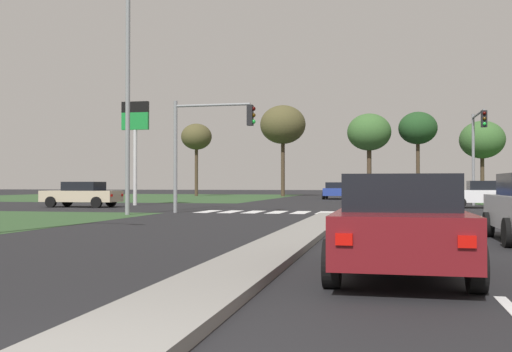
{
  "coord_description": "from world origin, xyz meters",
  "views": [
    {
      "loc": [
        2.17,
        -3.35,
        1.36
      ],
      "look_at": [
        -4.92,
        29.07,
        1.81
      ],
      "focal_mm": 41.81,
      "sensor_mm": 36.0,
      "label": 1
    }
  ],
  "objects_px": {
    "car_maroon_fourth": "(400,223)",
    "treeline_third": "(369,133)",
    "treeline_second": "(283,125)",
    "car_white_third": "(484,194)",
    "car_blue_near": "(335,190)",
    "street_lamp_second": "(129,86)",
    "pedestrian_at_median": "(360,187)",
    "treeline_near": "(196,137)",
    "fuel_price_totem": "(135,129)",
    "treeline_fourth": "(418,129)",
    "treeline_fifth": "(482,140)",
    "traffic_signal_near_left": "(205,136)",
    "traffic_signal_far_right": "(477,141)",
    "car_beige_second": "(82,194)"
  },
  "relations": [
    {
      "from": "traffic_signal_near_left",
      "to": "treeline_third",
      "type": "height_order",
      "value": "treeline_third"
    },
    {
      "from": "car_beige_second",
      "to": "car_white_third",
      "type": "relative_size",
      "value": 1.05
    },
    {
      "from": "car_maroon_fourth",
      "to": "pedestrian_at_median",
      "type": "relative_size",
      "value": 2.74
    },
    {
      "from": "traffic_signal_far_right",
      "to": "car_maroon_fourth",
      "type": "bearing_deg",
      "value": -100.2
    },
    {
      "from": "traffic_signal_far_right",
      "to": "street_lamp_second",
      "type": "distance_m",
      "value": 21.66
    },
    {
      "from": "car_beige_second",
      "to": "traffic_signal_far_right",
      "type": "height_order",
      "value": "traffic_signal_far_right"
    },
    {
      "from": "car_blue_near",
      "to": "pedestrian_at_median",
      "type": "xyz_separation_m",
      "value": [
        2.55,
        -9.16,
        0.37
      ]
    },
    {
      "from": "car_maroon_fourth",
      "to": "traffic_signal_near_left",
      "type": "relative_size",
      "value": 0.86
    },
    {
      "from": "car_blue_near",
      "to": "treeline_second",
      "type": "distance_m",
      "value": 14.38
    },
    {
      "from": "car_maroon_fourth",
      "to": "fuel_price_totem",
      "type": "relative_size",
      "value": 0.69
    },
    {
      "from": "treeline_second",
      "to": "car_blue_near",
      "type": "bearing_deg",
      "value": -58.02
    },
    {
      "from": "car_maroon_fourth",
      "to": "fuel_price_totem",
      "type": "xyz_separation_m",
      "value": [
        -15.85,
        26.19,
        4.08
      ]
    },
    {
      "from": "car_white_third",
      "to": "pedestrian_at_median",
      "type": "xyz_separation_m",
      "value": [
        -7.35,
        9.32,
        0.36
      ]
    },
    {
      "from": "car_maroon_fourth",
      "to": "car_white_third",
      "type": "bearing_deg",
      "value": 78.78
    },
    {
      "from": "car_blue_near",
      "to": "car_maroon_fourth",
      "type": "height_order",
      "value": "car_blue_near"
    },
    {
      "from": "car_maroon_fourth",
      "to": "treeline_near",
      "type": "xyz_separation_m",
      "value": [
        -21.18,
        55.06,
        5.86
      ]
    },
    {
      "from": "car_blue_near",
      "to": "pedestrian_at_median",
      "type": "height_order",
      "value": "pedestrian_at_median"
    },
    {
      "from": "car_maroon_fourth",
      "to": "treeline_second",
      "type": "xyz_separation_m",
      "value": [
        -11.31,
        55.4,
        7.09
      ]
    },
    {
      "from": "treeline_second",
      "to": "car_white_third",
      "type": "bearing_deg",
      "value": -60.4
    },
    {
      "from": "treeline_third",
      "to": "pedestrian_at_median",
      "type": "bearing_deg",
      "value": -90.66
    },
    {
      "from": "fuel_price_totem",
      "to": "traffic_signal_near_left",
      "type": "bearing_deg",
      "value": -49.81
    },
    {
      "from": "pedestrian_at_median",
      "to": "treeline_third",
      "type": "xyz_separation_m",
      "value": [
        0.21,
        18.21,
        5.57
      ]
    },
    {
      "from": "treeline_fourth",
      "to": "treeline_second",
      "type": "bearing_deg",
      "value": 177.65
    },
    {
      "from": "car_maroon_fourth",
      "to": "treeline_third",
      "type": "relative_size",
      "value": 0.52
    },
    {
      "from": "car_maroon_fourth",
      "to": "treeline_second",
      "type": "height_order",
      "value": "treeline_second"
    },
    {
      "from": "car_blue_near",
      "to": "street_lamp_second",
      "type": "bearing_deg",
      "value": 77.52
    },
    {
      "from": "car_blue_near",
      "to": "treeline_third",
      "type": "relative_size",
      "value": 0.51
    },
    {
      "from": "traffic_signal_far_right",
      "to": "treeline_second",
      "type": "relative_size",
      "value": 0.58
    },
    {
      "from": "car_blue_near",
      "to": "traffic_signal_near_left",
      "type": "xyz_separation_m",
      "value": [
        -3.84,
        -27.27,
        2.86
      ]
    },
    {
      "from": "traffic_signal_near_left",
      "to": "treeline_fifth",
      "type": "relative_size",
      "value": 0.66
    },
    {
      "from": "car_beige_second",
      "to": "treeline_second",
      "type": "xyz_separation_m",
      "value": [
        6.36,
        32.66,
        7.09
      ]
    },
    {
      "from": "pedestrian_at_median",
      "to": "treeline_third",
      "type": "distance_m",
      "value": 19.04
    },
    {
      "from": "pedestrian_at_median",
      "to": "car_blue_near",
      "type": "bearing_deg",
      "value": 38.66
    },
    {
      "from": "car_maroon_fourth",
      "to": "treeline_second",
      "type": "relative_size",
      "value": 0.45
    },
    {
      "from": "car_beige_second",
      "to": "treeline_second",
      "type": "relative_size",
      "value": 0.45
    },
    {
      "from": "car_maroon_fourth",
      "to": "car_beige_second",
      "type": "bearing_deg",
      "value": 127.85
    },
    {
      "from": "treeline_fourth",
      "to": "treeline_fifth",
      "type": "relative_size",
      "value": 1.11
    },
    {
      "from": "traffic_signal_near_left",
      "to": "treeline_fourth",
      "type": "height_order",
      "value": "treeline_fourth"
    },
    {
      "from": "street_lamp_second",
      "to": "fuel_price_totem",
      "type": "relative_size",
      "value": 1.55
    },
    {
      "from": "traffic_signal_far_right",
      "to": "fuel_price_totem",
      "type": "height_order",
      "value": "fuel_price_totem"
    },
    {
      "from": "car_white_third",
      "to": "treeline_fifth",
      "type": "relative_size",
      "value": 0.54
    },
    {
      "from": "treeline_near",
      "to": "treeline_fourth",
      "type": "height_order",
      "value": "treeline_fourth"
    },
    {
      "from": "treeline_near",
      "to": "fuel_price_totem",
      "type": "bearing_deg",
      "value": -79.55
    },
    {
      "from": "car_blue_near",
      "to": "treeline_fifth",
      "type": "distance_m",
      "value": 19.65
    },
    {
      "from": "treeline_second",
      "to": "car_beige_second",
      "type": "bearing_deg",
      "value": -101.02
    },
    {
      "from": "car_white_third",
      "to": "treeline_second",
      "type": "xyz_separation_m",
      "value": [
        -16.53,
        29.09,
        7.07
      ]
    },
    {
      "from": "fuel_price_totem",
      "to": "car_white_third",
      "type": "bearing_deg",
      "value": 0.32
    },
    {
      "from": "car_white_third",
      "to": "treeline_fourth",
      "type": "bearing_deg",
      "value": 4.37
    },
    {
      "from": "treeline_fourth",
      "to": "car_white_third",
      "type": "bearing_deg",
      "value": -85.63
    },
    {
      "from": "treeline_near",
      "to": "treeline_second",
      "type": "relative_size",
      "value": 0.82
    }
  ]
}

